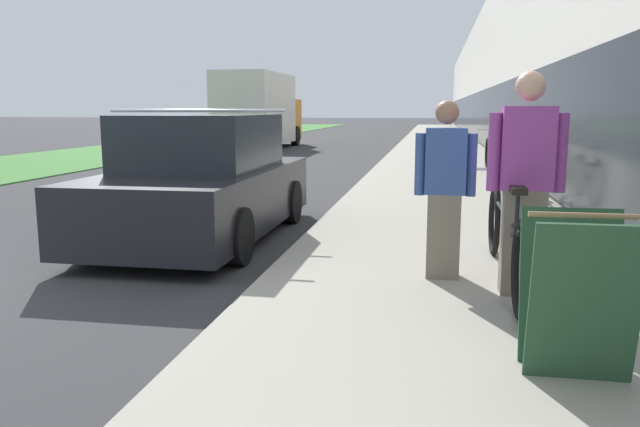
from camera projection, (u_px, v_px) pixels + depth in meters
name	position (u px, v px, depth m)	size (l,w,h in m)	color
sidewalk_slab	(439.00, 148.00, 24.62)	(3.35, 70.00, 0.14)	gray
storefront_facade	(578.00, 80.00, 30.73)	(10.01, 70.00, 5.97)	silver
lawn_strip	(194.00, 141.00, 30.58)	(5.39, 70.00, 0.03)	#3D7533
tandem_bicycle	(506.00, 237.00, 5.24)	(0.52, 2.67, 0.89)	black
person_rider	(525.00, 185.00, 4.81)	(0.59, 0.23, 1.73)	#756B5B
person_bystander	(445.00, 190.00, 5.31)	(0.52, 0.20, 1.52)	#756B5B
bike_rack_hoop	(503.00, 174.00, 9.07)	(0.05, 0.60, 0.84)	gray
cruiser_bike_nearest	(522.00, 176.00, 10.03)	(0.52, 1.85, 0.91)	black
cruiser_bike_middle	(504.00, 163.00, 12.42)	(0.52, 1.79, 0.90)	black
cruiser_bike_farthest	(489.00, 154.00, 14.73)	(0.52, 1.73, 0.97)	black
sandwich_board_sign	(577.00, 293.00, 3.40)	(0.56, 0.56, 0.90)	#23472D
parked_sedan_curbside	(203.00, 184.00, 7.64)	(1.87, 4.08, 1.59)	black
moving_truck	(259.00, 111.00, 25.20)	(2.21, 6.68, 2.97)	orange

